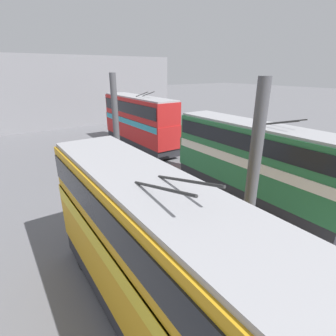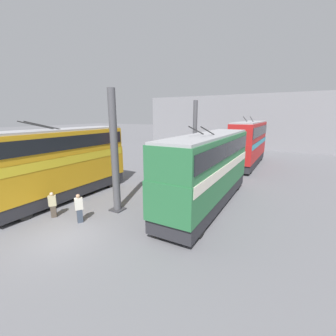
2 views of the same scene
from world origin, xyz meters
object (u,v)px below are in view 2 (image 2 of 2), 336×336
bus_left_far (249,141)px  bus_right_near (62,160)px  person_aisle_foreground (79,208)px  person_aisle_midway (189,171)px  bus_left_near (209,166)px  person_by_right_row (53,204)px  oil_drum (164,170)px

bus_left_far → bus_right_near: 20.64m
bus_left_far → person_aisle_foreground: 21.24m
person_aisle_midway → person_aisle_foreground: bearing=29.2°
bus_right_near → person_aisle_foreground: bearing=-117.7°
bus_left_near → bus_right_near: bus_right_near is taller
person_aisle_foreground → person_by_right_row: size_ratio=1.08×
person_by_right_row → person_aisle_foreground: bearing=-130.8°
bus_left_near → bus_left_far: bus_left_far is taller
bus_left_near → person_by_right_row: 9.95m
person_aisle_midway → oil_drum: 3.06m
bus_left_far → person_aisle_midway: size_ratio=7.07×
person_aisle_midway → bus_left_far: bearing=-164.2°
person_aisle_midway → person_by_right_row: (-11.57, 3.70, -0.00)m
person_aisle_foreground → person_by_right_row: person_aisle_foreground is taller
bus_left_near → person_by_right_row: bearing=130.2°
oil_drum → person_aisle_foreground: bearing=-174.0°
bus_left_near → person_aisle_midway: (5.27, 3.75, -1.93)m
bus_left_near → oil_drum: bearing=49.6°
bus_left_near → bus_right_near: (-3.83, 9.64, 0.13)m
bus_right_near → bus_left_far: bearing=-27.9°
bus_right_near → person_aisle_midway: bearing=-32.9°
person_aisle_midway → person_by_right_row: bearing=20.3°
bus_left_near → oil_drum: bus_left_near is taller
bus_left_far → oil_drum: size_ratio=11.98×
bus_right_near → person_aisle_midway: 11.03m
person_by_right_row → bus_left_near: bearing=-99.8°
person_aisle_foreground → oil_drum: size_ratio=1.83×
person_aisle_midway → oil_drum: bearing=-60.8°
person_aisle_foreground → oil_drum: bearing=-52.1°
person_aisle_foreground → oil_drum: person_aisle_foreground is taller
bus_right_near → person_by_right_row: bearing=-138.5°
bus_left_near → person_by_right_row: size_ratio=7.25×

